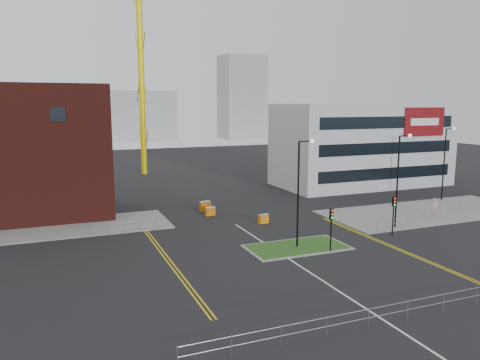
% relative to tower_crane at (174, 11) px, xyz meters
% --- Properties ---
extents(ground, '(200.00, 200.00, 0.00)m').
position_rel_tower_crane_xyz_m(ground, '(-3.28, -52.83, -27.09)').
color(ground, black).
rests_on(ground, ground).
extents(pavement_left, '(28.00, 8.00, 0.12)m').
position_rel_tower_crane_xyz_m(pavement_left, '(-23.28, -30.83, -27.03)').
color(pavement_left, slate).
rests_on(pavement_left, ground).
extents(pavement_right, '(24.00, 10.00, 0.12)m').
position_rel_tower_crane_xyz_m(pavement_right, '(18.72, -38.83, -27.03)').
color(pavement_right, slate).
rests_on(pavement_right, ground).
extents(island_kerb, '(8.60, 4.60, 0.08)m').
position_rel_tower_crane_xyz_m(island_kerb, '(-1.28, -44.83, -27.05)').
color(island_kerb, slate).
rests_on(island_kerb, ground).
extents(grass_island, '(8.00, 4.00, 0.12)m').
position_rel_tower_crane_xyz_m(grass_island, '(-1.28, -44.83, -27.03)').
color(grass_island, '#1F4416').
rests_on(grass_island, ground).
extents(office_block, '(25.00, 12.20, 12.00)m').
position_rel_tower_crane_xyz_m(office_block, '(22.73, -20.85, -21.08)').
color(office_block, '#B9BCBE').
rests_on(office_block, ground).
extents(tower_crane, '(49.39, 21.09, 39.32)m').
position_rel_tower_crane_xyz_m(tower_crane, '(0.00, 0.00, 0.00)').
color(tower_crane, yellow).
rests_on(tower_crane, ground).
extents(streetlamp_island, '(1.46, 0.36, 9.18)m').
position_rel_tower_crane_xyz_m(streetlamp_island, '(-1.06, -44.83, -21.67)').
color(streetlamp_island, black).
rests_on(streetlamp_island, ground).
extents(streetlamp_right_near, '(1.46, 0.36, 9.18)m').
position_rel_tower_crane_xyz_m(streetlamp_right_near, '(10.94, -42.83, -21.67)').
color(streetlamp_right_near, black).
rests_on(streetlamp_right_near, ground).
extents(streetlamp_right_far, '(1.46, 0.36, 9.18)m').
position_rel_tower_crane_xyz_m(streetlamp_right_far, '(24.94, -34.83, -21.67)').
color(streetlamp_right_far, black).
rests_on(streetlamp_right_far, ground).
extents(traffic_light_island, '(0.28, 0.33, 3.65)m').
position_rel_tower_crane_xyz_m(traffic_light_island, '(0.72, -46.85, -24.52)').
color(traffic_light_island, black).
rests_on(traffic_light_island, ground).
extents(traffic_light_right, '(0.28, 0.33, 3.65)m').
position_rel_tower_crane_xyz_m(traffic_light_right, '(8.72, -44.85, -24.52)').
color(traffic_light_right, black).
rests_on(traffic_light_right, ground).
extents(railing_front, '(24.05, 0.05, 1.10)m').
position_rel_tower_crane_xyz_m(railing_front, '(-3.28, -58.83, -26.30)').
color(railing_front, gray).
rests_on(railing_front, ground).
extents(railing_left, '(6.05, 0.05, 1.10)m').
position_rel_tower_crane_xyz_m(railing_left, '(-14.28, -34.83, -26.34)').
color(railing_left, gray).
rests_on(railing_left, ground).
extents(railing_right, '(19.05, 5.05, 1.10)m').
position_rel_tower_crane_xyz_m(railing_right, '(17.22, -41.33, -26.31)').
color(railing_right, gray).
rests_on(railing_right, ground).
extents(centre_line, '(0.15, 30.00, 0.01)m').
position_rel_tower_crane_xyz_m(centre_line, '(-3.28, -50.83, -27.08)').
color(centre_line, silver).
rests_on(centre_line, ground).
extents(yellow_left_a, '(0.12, 24.00, 0.01)m').
position_rel_tower_crane_xyz_m(yellow_left_a, '(-12.28, -42.83, -27.08)').
color(yellow_left_a, gold).
rests_on(yellow_left_a, ground).
extents(yellow_left_b, '(0.12, 24.00, 0.01)m').
position_rel_tower_crane_xyz_m(yellow_left_b, '(-11.98, -42.83, -27.08)').
color(yellow_left_b, gold).
rests_on(yellow_left_b, ground).
extents(yellow_right_a, '(0.12, 20.00, 0.01)m').
position_rel_tower_crane_xyz_m(yellow_right_a, '(6.22, -46.83, -27.08)').
color(yellow_right_a, gold).
rests_on(yellow_right_a, ground).
extents(yellow_right_b, '(0.12, 20.00, 0.01)m').
position_rel_tower_crane_xyz_m(yellow_right_b, '(6.52, -46.83, -27.08)').
color(yellow_right_b, gold).
rests_on(yellow_right_b, ground).
extents(skyline_b, '(24.00, 12.00, 16.00)m').
position_rel_tower_crane_xyz_m(skyline_b, '(6.72, 77.17, -19.09)').
color(skyline_b, gray).
rests_on(skyline_b, ground).
extents(skyline_c, '(14.00, 12.00, 28.00)m').
position_rel_tower_crane_xyz_m(skyline_c, '(41.72, 72.17, -13.09)').
color(skyline_c, gray).
rests_on(skyline_c, ground).
extents(skyline_d, '(30.00, 12.00, 12.00)m').
position_rel_tower_crane_xyz_m(skyline_d, '(-11.28, 87.17, -21.09)').
color(skyline_d, gray).
rests_on(skyline_d, ground).
extents(pedestrian, '(0.73, 0.48, 2.00)m').
position_rel_tower_crane_xyz_m(pedestrian, '(17.78, -40.72, -26.09)').
color(pedestrian, pink).
rests_on(pedestrian, ground).
extents(barrier_left, '(1.18, 0.61, 0.94)m').
position_rel_tower_crane_xyz_m(barrier_left, '(-4.46, -31.21, -26.57)').
color(barrier_left, orange).
rests_on(barrier_left, ground).
extents(barrier_mid, '(1.17, 0.56, 0.94)m').
position_rel_tower_crane_xyz_m(barrier_mid, '(-0.50, -36.38, -26.58)').
color(barrier_mid, orange).
rests_on(barrier_mid, ground).
extents(barrier_right, '(1.39, 0.83, 1.11)m').
position_rel_tower_crane_xyz_m(barrier_right, '(-4.28, -28.83, -26.48)').
color(barrier_right, '#C65B0B').
rests_on(barrier_right, ground).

